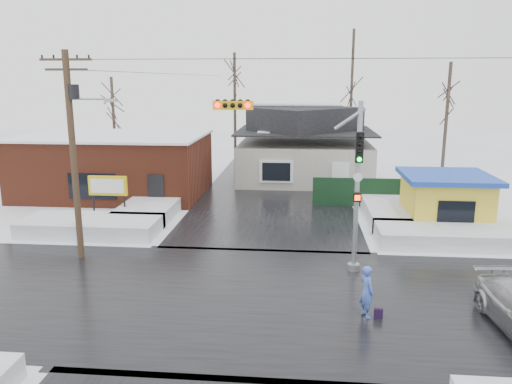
# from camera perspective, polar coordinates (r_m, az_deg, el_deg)

# --- Properties ---
(ground) EXTENTS (120.00, 120.00, 0.00)m
(ground) POSITION_cam_1_polar(r_m,az_deg,el_deg) (18.67, -0.59, -11.95)
(ground) COLOR white
(ground) RESTS_ON ground
(road_ns) EXTENTS (10.00, 120.00, 0.02)m
(road_ns) POSITION_cam_1_polar(r_m,az_deg,el_deg) (18.67, -0.59, -11.92)
(road_ns) COLOR black
(road_ns) RESTS_ON ground
(road_ew) EXTENTS (120.00, 10.00, 0.02)m
(road_ew) POSITION_cam_1_polar(r_m,az_deg,el_deg) (18.67, -0.59, -11.92)
(road_ew) COLOR black
(road_ew) RESTS_ON ground
(snowbank_nw) EXTENTS (7.00, 3.00, 0.80)m
(snowbank_nw) POSITION_cam_1_polar(r_m,az_deg,el_deg) (27.20, -18.28, -3.70)
(snowbank_nw) COLOR white
(snowbank_nw) RESTS_ON ground
(snowbank_ne) EXTENTS (7.00, 3.00, 0.80)m
(snowbank_ne) POSITION_cam_1_polar(r_m,az_deg,el_deg) (26.03, 21.27, -4.66)
(snowbank_ne) COLOR white
(snowbank_ne) RESTS_ON ground
(snowbank_nside_w) EXTENTS (3.00, 8.00, 0.80)m
(snowbank_nside_w) POSITION_cam_1_polar(r_m,az_deg,el_deg) (31.06, -11.27, -1.28)
(snowbank_nside_w) COLOR white
(snowbank_nside_w) RESTS_ON ground
(snowbank_nside_e) EXTENTS (3.00, 8.00, 0.80)m
(snowbank_nside_e) POSITION_cam_1_polar(r_m,az_deg,el_deg) (30.27, 15.09, -1.85)
(snowbank_nside_e) COLOR white
(snowbank_nside_e) RESTS_ON ground
(traffic_signal) EXTENTS (6.05, 0.68, 7.00)m
(traffic_signal) POSITION_cam_1_polar(r_m,az_deg,el_deg) (20.12, 7.17, 3.32)
(traffic_signal) COLOR gray
(traffic_signal) RESTS_ON ground
(utility_pole) EXTENTS (3.15, 0.44, 9.00)m
(utility_pole) POSITION_cam_1_polar(r_m,az_deg,el_deg) (22.70, -20.09, 5.18)
(utility_pole) COLOR #382619
(utility_pole) RESTS_ON ground
(brick_building) EXTENTS (12.20, 8.20, 4.12)m
(brick_building) POSITION_cam_1_polar(r_m,az_deg,el_deg) (35.71, -15.77, 3.05)
(brick_building) COLOR maroon
(brick_building) RESTS_ON ground
(marquee_sign) EXTENTS (2.20, 0.21, 2.55)m
(marquee_sign) POSITION_cam_1_polar(r_m,az_deg,el_deg) (29.06, -16.57, 0.55)
(marquee_sign) COLOR black
(marquee_sign) RESTS_ON ground
(house) EXTENTS (10.40, 8.40, 5.76)m
(house) POSITION_cam_1_polar(r_m,az_deg,el_deg) (39.21, 5.59, 5.10)
(house) COLOR #B7B3A5
(house) RESTS_ON ground
(kiosk) EXTENTS (4.60, 4.60, 2.88)m
(kiosk) POSITION_cam_1_polar(r_m,az_deg,el_deg) (28.68, 20.80, -0.86)
(kiosk) COLOR yellow
(kiosk) RESTS_ON ground
(fence) EXTENTS (8.00, 0.12, 1.80)m
(fence) POSITION_cam_1_polar(r_m,az_deg,el_deg) (31.99, 13.66, -0.07)
(fence) COLOR black
(fence) RESTS_ON ground
(tree_far_left) EXTENTS (3.00, 3.00, 10.00)m
(tree_far_left) POSITION_cam_1_polar(r_m,az_deg,el_deg) (43.25, -2.46, 12.95)
(tree_far_left) COLOR #332821
(tree_far_left) RESTS_ON ground
(tree_far_mid) EXTENTS (3.00, 3.00, 12.00)m
(tree_far_mid) POSITION_cam_1_polar(r_m,az_deg,el_deg) (45.11, 11.01, 14.75)
(tree_far_mid) COLOR #332821
(tree_far_mid) RESTS_ON ground
(tree_far_right) EXTENTS (3.00, 3.00, 9.00)m
(tree_far_right) POSITION_cam_1_polar(r_m,az_deg,el_deg) (38.28, 21.18, 10.95)
(tree_far_right) COLOR #332821
(tree_far_right) RESTS_ON ground
(tree_far_west) EXTENTS (3.00, 3.00, 8.00)m
(tree_far_west) POSITION_cam_1_polar(r_m,az_deg,el_deg) (43.82, -16.10, 10.39)
(tree_far_west) COLOR #332821
(tree_far_west) RESTS_ON ground
(pedestrian) EXTENTS (0.66, 0.77, 1.80)m
(pedestrian) POSITION_cam_1_polar(r_m,az_deg,el_deg) (17.31, 12.55, -11.07)
(pedestrian) COLOR #4462C0
(pedestrian) RESTS_ON ground
(shopping_bag) EXTENTS (0.28, 0.12, 0.35)m
(shopping_bag) POSITION_cam_1_polar(r_m,az_deg,el_deg) (17.56, 13.81, -13.39)
(shopping_bag) COLOR black
(shopping_bag) RESTS_ON ground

